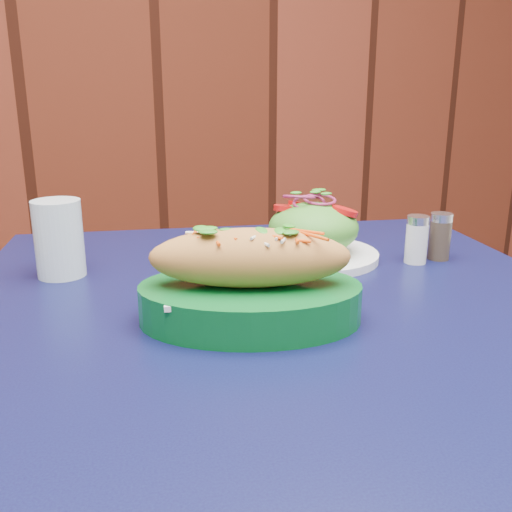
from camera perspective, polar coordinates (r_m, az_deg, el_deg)
name	(u,v)px	position (r m, az deg, el deg)	size (l,w,h in m)	color
cafe_table	(276,362)	(0.76, 2.02, -10.54)	(0.98, 0.98, 0.75)	black
banh_mi_basket	(250,283)	(0.64, -0.59, -2.72)	(0.30, 0.25, 0.12)	#095A20
salad_plate	(313,233)	(0.88, 5.73, 2.26)	(0.20, 0.20, 0.10)	white
water_glass	(59,239)	(0.84, -19.10, 1.66)	(0.07, 0.07, 0.11)	silver
salt_shaker	(417,239)	(0.89, 15.76, 1.60)	(0.03, 0.03, 0.07)	white
pepper_shaker	(440,236)	(0.92, 17.92, 1.88)	(0.03, 0.03, 0.07)	#3F3326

